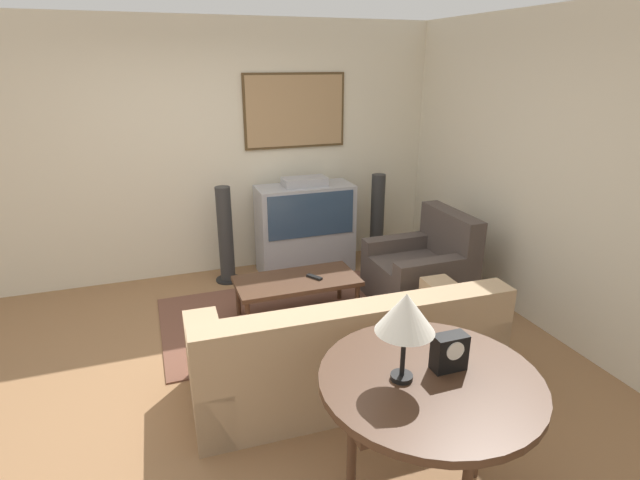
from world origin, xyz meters
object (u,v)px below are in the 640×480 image
object	(u,v)px
speaker_tower_right	(377,221)
speaker_tower_left	(226,237)
console_table	(430,389)
tv	(305,228)
coffee_table	(297,283)
couch	(346,354)
armchair	(422,273)
mantel_clock	(449,352)
table_lamp	(406,314)

from	to	relation	value
speaker_tower_right	speaker_tower_left	bearing A→B (deg)	180.00
console_table	speaker_tower_left	distance (m)	3.31
tv	coffee_table	xyz separation A→B (m)	(-0.42, -1.06, -0.15)
console_table	speaker_tower_left	world-z (taller)	speaker_tower_left
speaker_tower_right	couch	bearing A→B (deg)	-120.55
tv	couch	world-z (taller)	tv
coffee_table	console_table	size ratio (longest dim) A/B	1.01
speaker_tower_left	couch	bearing A→B (deg)	-77.64
armchair	mantel_clock	distance (m)	2.45
tv	armchair	world-z (taller)	tv
coffee_table	tv	bearing A→B (deg)	68.19
couch	console_table	world-z (taller)	couch
coffee_table	mantel_clock	world-z (taller)	mantel_clock
tv	speaker_tower_right	xyz separation A→B (m)	(0.89, 0.00, -0.01)
couch	speaker_tower_left	xyz separation A→B (m)	(-0.48, 2.20, 0.21)
tv	armchair	size ratio (longest dim) A/B	1.19
console_table	armchair	bearing A→B (deg)	59.85
couch	mantel_clock	size ratio (longest dim) A/B	11.47
couch	mantel_clock	distance (m)	1.21
coffee_table	speaker_tower_left	world-z (taller)	speaker_tower_left
armchair	table_lamp	distance (m)	2.65
mantel_clock	speaker_tower_right	bearing A→B (deg)	70.05
couch	console_table	distance (m)	1.16
armchair	console_table	xyz separation A→B (m)	(-1.24, -2.13, 0.43)
tv	mantel_clock	bearing A→B (deg)	-95.03
tv	mantel_clock	world-z (taller)	tv
armchair	tv	bearing A→B (deg)	-144.18
coffee_table	mantel_clock	distance (m)	2.25
console_table	speaker_tower_right	world-z (taller)	speaker_tower_right
tv	mantel_clock	distance (m)	3.27
table_lamp	speaker_tower_right	distance (m)	3.60
mantel_clock	coffee_table	bearing A→B (deg)	93.67
console_table	table_lamp	bearing A→B (deg)	165.89
coffee_table	speaker_tower_left	size ratio (longest dim) A/B	1.06
speaker_tower_right	coffee_table	bearing A→B (deg)	-141.08
tv	mantel_clock	xyz separation A→B (m)	(-0.28, -3.23, 0.39)
armchair	coffee_table	size ratio (longest dim) A/B	0.81
armchair	table_lamp	world-z (taller)	table_lamp
couch	coffee_table	size ratio (longest dim) A/B	1.97
tv	coffee_table	bearing A→B (deg)	-111.81
tv	speaker_tower_right	size ratio (longest dim) A/B	1.03
console_table	speaker_tower_right	bearing A→B (deg)	68.41
tv	mantel_clock	size ratio (longest dim) A/B	5.65
tv	couch	bearing A→B (deg)	-100.52
tv	speaker_tower_left	bearing A→B (deg)	179.87
coffee_table	table_lamp	distance (m)	2.32
console_table	coffee_table	bearing A→B (deg)	90.51
coffee_table	speaker_tower_right	xyz separation A→B (m)	(1.31, 1.06, 0.14)
mantel_clock	table_lamp	bearing A→B (deg)	179.80
armchair	table_lamp	xyz separation A→B (m)	(-1.38, -2.09, 0.86)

